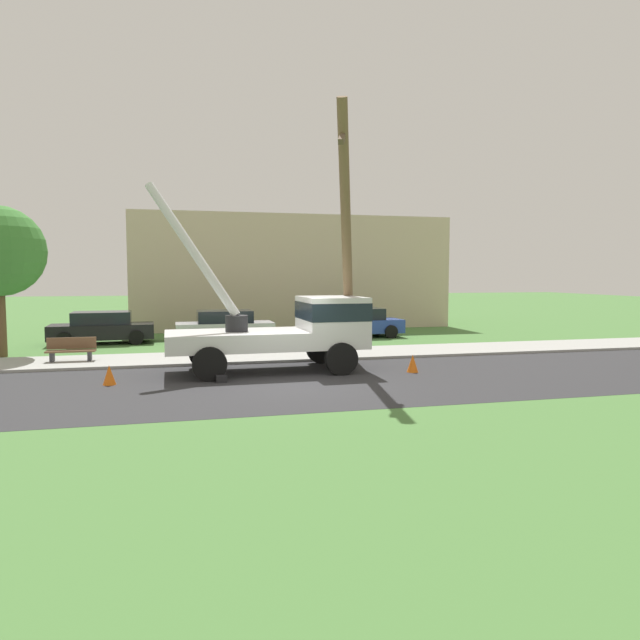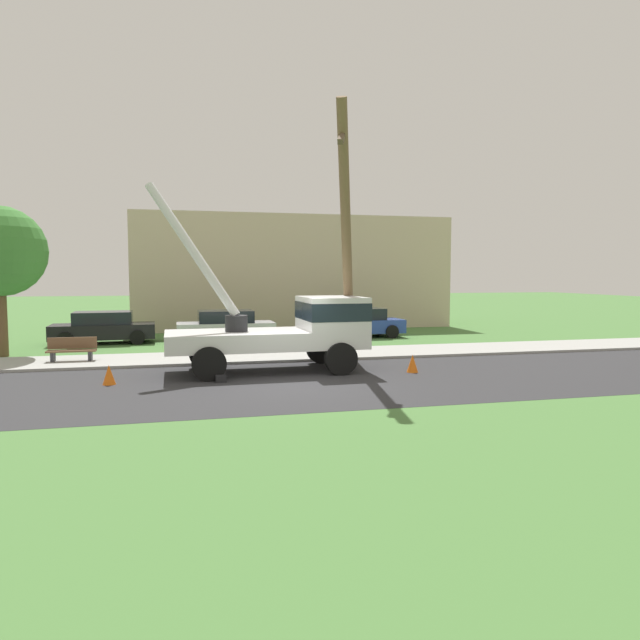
% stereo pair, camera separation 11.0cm
% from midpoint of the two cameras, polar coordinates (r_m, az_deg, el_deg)
% --- Properties ---
extents(ground_plane, '(120.00, 120.00, 0.00)m').
position_cam_midpoint_polar(ground_plane, '(28.06, -7.50, -1.75)').
color(ground_plane, '#477538').
extents(road_asphalt, '(80.00, 7.28, 0.01)m').
position_cam_midpoint_polar(road_asphalt, '(16.31, -2.76, -6.26)').
color(road_asphalt, '#2B2B2D').
rests_on(road_asphalt, ground).
extents(sidewalk_strip, '(80.00, 3.02, 0.10)m').
position_cam_midpoint_polar(sidewalk_strip, '(21.31, -5.44, -3.59)').
color(sidewalk_strip, '#9E9E99').
rests_on(sidewalk_strip, ground).
extents(utility_truck, '(6.81, 3.21, 5.98)m').
position_cam_midpoint_polar(utility_truck, '(18.20, -2.93, -0.66)').
color(utility_truck, silver).
rests_on(utility_truck, ground).
extents(leaning_utility_pole, '(1.77, 4.12, 8.30)m').
position_cam_midpoint_polar(leaning_utility_pole, '(18.67, 2.49, 8.14)').
color(leaning_utility_pole, brown).
rests_on(leaning_utility_pole, ground).
extents(traffic_cone_ahead, '(0.36, 0.36, 0.56)m').
position_cam_midpoint_polar(traffic_cone_ahead, '(18.17, 9.08, -4.31)').
color(traffic_cone_ahead, orange).
rests_on(traffic_cone_ahead, ground).
extents(traffic_cone_behind, '(0.36, 0.36, 0.56)m').
position_cam_midpoint_polar(traffic_cone_behind, '(16.96, -20.51, -5.18)').
color(traffic_cone_behind, orange).
rests_on(traffic_cone_behind, ground).
extents(traffic_cone_curbside, '(0.36, 0.36, 0.56)m').
position_cam_midpoint_polar(traffic_cone_curbside, '(19.78, 0.93, -3.53)').
color(traffic_cone_curbside, orange).
rests_on(traffic_cone_curbside, ground).
extents(parked_sedan_black, '(4.48, 2.16, 1.42)m').
position_cam_midpoint_polar(parked_sedan_black, '(27.12, -21.06, -0.72)').
color(parked_sedan_black, black).
rests_on(parked_sedan_black, ground).
extents(parked_sedan_silver, '(4.43, 2.06, 1.42)m').
position_cam_midpoint_polar(parked_sedan_silver, '(26.56, -9.62, -0.58)').
color(parked_sedan_silver, '#B7B7BF').
rests_on(parked_sedan_silver, ground).
extents(parked_sedan_blue, '(4.43, 2.07, 1.42)m').
position_cam_midpoint_polar(parked_sedan_blue, '(27.97, 3.56, -0.27)').
color(parked_sedan_blue, '#263F99').
rests_on(parked_sedan_blue, ground).
extents(park_bench, '(1.60, 0.45, 0.90)m').
position_cam_midpoint_polar(park_bench, '(21.42, -23.76, -2.80)').
color(park_bench, brown).
rests_on(park_bench, ground).
extents(lowrise_building_backdrop, '(18.00, 6.00, 6.40)m').
position_cam_midpoint_polar(lowrise_building_backdrop, '(34.39, -3.21, 4.78)').
color(lowrise_building_backdrop, '#C6B293').
rests_on(lowrise_building_backdrop, ground).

